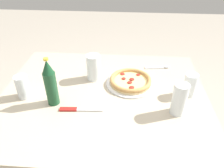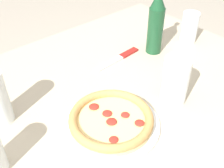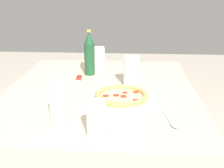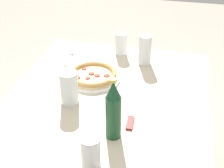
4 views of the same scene
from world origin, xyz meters
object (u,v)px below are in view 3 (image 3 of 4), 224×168
object	(u,v)px
knife	(78,81)
spoon	(172,121)
glass_orange_juice	(59,105)
beer_bottle	(89,54)
glass_iced_tea	(96,120)
glass_water	(99,58)
pizza_veggie	(121,97)
glass_lemonade	(131,72)

from	to	relation	value
knife	spoon	bearing A→B (deg)	44.92
knife	glass_orange_juice	bearing A→B (deg)	2.14
beer_bottle	knife	world-z (taller)	beer_bottle
glass_iced_tea	glass_orange_juice	bearing A→B (deg)	-119.49
glass_water	beer_bottle	bearing A→B (deg)	-12.93
glass_iced_tea	glass_water	world-z (taller)	same
glass_iced_tea	beer_bottle	size ratio (longest dim) A/B	0.49
pizza_veggie	knife	distance (m)	0.34
beer_bottle	glass_lemonade	bearing A→B (deg)	54.22
glass_iced_tea	spoon	size ratio (longest dim) A/B	0.79
glass_orange_juice	spoon	xyz separation A→B (m)	(-0.03, 0.41, -0.07)
pizza_veggie	glass_orange_juice	bearing A→B (deg)	-45.12
glass_lemonade	glass_water	world-z (taller)	glass_lemonade
pizza_veggie	glass_orange_juice	xyz separation A→B (m)	(0.22, -0.22, 0.05)
beer_bottle	spoon	xyz separation A→B (m)	(0.57, 0.38, -0.11)
glass_lemonade	glass_water	xyz separation A→B (m)	(-0.33, -0.20, -0.02)
glass_lemonade	glass_water	size ratio (longest dim) A/B	1.21
glass_iced_tea	beer_bottle	distance (m)	0.69
beer_bottle	spoon	distance (m)	0.69
pizza_veggie	glass_water	distance (m)	0.56
pizza_veggie	glass_lemonade	xyz separation A→B (m)	(-0.21, 0.04, 0.05)
glass_lemonade	pizza_veggie	bearing A→B (deg)	-11.26
glass_orange_juice	pizza_veggie	bearing A→B (deg)	134.88
pizza_veggie	spoon	xyz separation A→B (m)	(0.19, 0.19, -0.01)
pizza_veggie	spoon	size ratio (longest dim) A/B	1.72
pizza_veggie	glass_iced_tea	distance (m)	0.31
pizza_veggie	knife	bearing A→B (deg)	-135.85
pizza_veggie	spoon	bearing A→B (deg)	45.89
glass_iced_tea	glass_water	distance (m)	0.85
pizza_veggie	knife	xyz separation A→B (m)	(-0.24, -0.24, -0.02)
glass_lemonade	glass_orange_juice	bearing A→B (deg)	-31.32
glass_iced_tea	spoon	world-z (taller)	glass_iced_tea
knife	spoon	world-z (taller)	spoon
pizza_veggie	glass_iced_tea	xyz separation A→B (m)	(0.30, -0.07, 0.04)
glass_orange_juice	knife	world-z (taller)	glass_orange_juice
glass_orange_juice	spoon	size ratio (longest dim) A/B	1.01
glass_lemonade	spoon	bearing A→B (deg)	20.82
glass_water	knife	size ratio (longest dim) A/B	0.59
spoon	knife	bearing A→B (deg)	-135.08
glass_lemonade	beer_bottle	xyz separation A→B (m)	(-0.17, -0.23, 0.05)
glass_iced_tea	knife	xyz separation A→B (m)	(-0.54, -0.16, -0.05)
glass_iced_tea	glass_orange_juice	size ratio (longest dim) A/B	0.77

